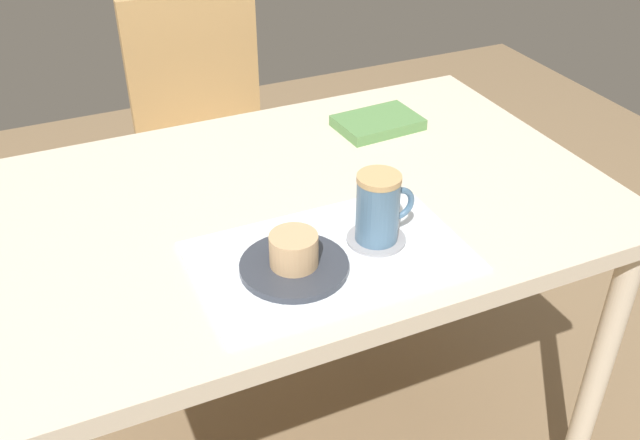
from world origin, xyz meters
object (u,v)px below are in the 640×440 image
at_px(wooden_chair, 210,144).
at_px(pastry, 294,250).
at_px(dining_table, 306,232).
at_px(small_book, 378,123).
at_px(pastry_plate, 294,266).
at_px(coffee_mug, 379,207).

height_order(wooden_chair, pastry, wooden_chair).
relative_size(dining_table, small_book, 6.39).
xyz_separation_m(dining_table, pastry_plate, (-0.11, -0.21, 0.10)).
relative_size(coffee_mug, small_book, 0.68).
bearing_deg(pastry_plate, pastry, 180.00).
height_order(pastry, coffee_mug, coffee_mug).
bearing_deg(coffee_mug, small_book, 61.79).
height_order(pastry_plate, coffee_mug, coffee_mug).
bearing_deg(coffee_mug, wooden_chair, 91.68).
bearing_deg(small_book, dining_table, -146.79).
bearing_deg(dining_table, small_book, 36.86).
bearing_deg(pastry, coffee_mug, 6.25).
height_order(coffee_mug, small_book, coffee_mug).
relative_size(wooden_chair, coffee_mug, 7.33).
relative_size(pastry_plate, small_book, 0.99).
xyz_separation_m(pastry_plate, coffee_mug, (0.16, 0.02, 0.06)).
relative_size(wooden_chair, pastry_plate, 5.06).
xyz_separation_m(dining_table, small_book, (0.26, 0.19, 0.10)).
xyz_separation_m(pastry, coffee_mug, (0.16, 0.02, 0.03)).
relative_size(wooden_chair, small_book, 4.99).
bearing_deg(wooden_chair, small_book, 113.05).
relative_size(pastry_plate, pastry, 2.26).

